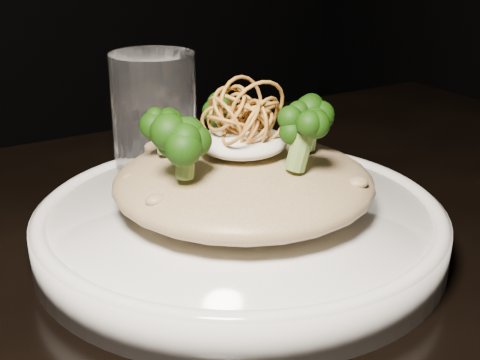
# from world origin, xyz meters

# --- Properties ---
(plate) EXTENTS (0.31, 0.31, 0.03)m
(plate) POSITION_xyz_m (0.04, 0.07, 0.77)
(plate) COLOR silver
(plate) RESTS_ON table
(risotto) EXTENTS (0.19, 0.19, 0.04)m
(risotto) POSITION_xyz_m (0.04, 0.07, 0.80)
(risotto) COLOR brown
(risotto) RESTS_ON plate
(broccoli) EXTENTS (0.15, 0.15, 0.05)m
(broccoli) POSITION_xyz_m (0.04, 0.07, 0.85)
(broccoli) COLOR black
(broccoli) RESTS_ON risotto
(cheese) EXTENTS (0.07, 0.07, 0.02)m
(cheese) POSITION_xyz_m (0.04, 0.07, 0.83)
(cheese) COLOR silver
(cheese) RESTS_ON risotto
(shallots) EXTENTS (0.06, 0.06, 0.04)m
(shallots) POSITION_xyz_m (0.04, 0.07, 0.86)
(shallots) COLOR olive
(shallots) RESTS_ON cheese
(drinking_glass) EXTENTS (0.09, 0.09, 0.13)m
(drinking_glass) POSITION_xyz_m (0.03, 0.19, 0.81)
(drinking_glass) COLOR white
(drinking_glass) RESTS_ON table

